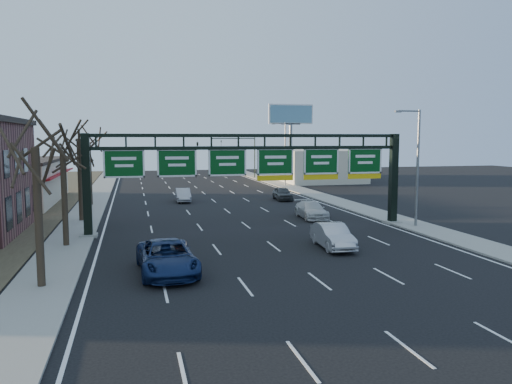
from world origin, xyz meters
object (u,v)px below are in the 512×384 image
object	(u,v)px
sign_gantry	(254,168)
car_white_wagon	(311,210)
car_silver_sedan	(333,236)
car_blue_suv	(167,257)

from	to	relation	value
sign_gantry	car_white_wagon	distance (m)	8.30
sign_gantry	car_white_wagon	world-z (taller)	sign_gantry
car_white_wagon	sign_gantry	bearing A→B (deg)	-143.40
car_silver_sedan	car_white_wagon	distance (m)	11.72
sign_gantry	car_white_wagon	size ratio (longest dim) A/B	4.99
car_silver_sedan	car_white_wagon	bearing A→B (deg)	79.56
car_blue_suv	car_silver_sedan	world-z (taller)	car_blue_suv
car_blue_suv	car_silver_sedan	size ratio (longest dim) A/B	1.29
car_silver_sedan	car_blue_suv	bearing A→B (deg)	-158.10
car_blue_suv	car_silver_sedan	xyz separation A→B (m)	(10.48, 3.51, -0.07)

